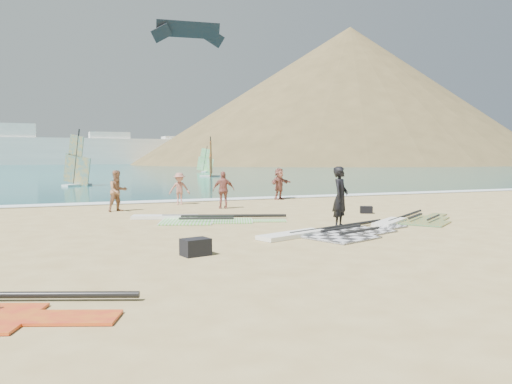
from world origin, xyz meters
name	(u,v)px	position (x,y,z in m)	size (l,w,h in m)	color
ground	(317,235)	(0.00, 0.00, 0.00)	(300.00, 300.00, 0.00)	tan
sea	(79,165)	(0.00, 132.00, 0.00)	(300.00, 240.00, 0.06)	#0C4559
surf_line	(201,201)	(0.00, 12.30, 0.00)	(300.00, 1.20, 0.04)	white
far_town	(19,150)	(-15.72, 150.00, 4.49)	(160.00, 8.00, 12.00)	white
headland_main	(348,164)	(85.00, 130.00, 0.00)	(143.00, 143.00, 45.00)	brown
headland_minor	(413,163)	(120.00, 140.00, 0.00)	(70.00, 70.00, 28.00)	brown
rig_grey	(330,233)	(0.31, -0.17, 0.05)	(5.55, 3.23, 0.20)	#29292B
rig_green	(195,219)	(-2.43, 4.61, 0.05)	(5.45, 3.32, 0.20)	#51D630
rig_orange	(410,220)	(4.44, 1.30, 0.05)	(4.81, 3.69, 0.20)	orange
gear_bag_near	(196,247)	(-4.12, -1.65, 0.20)	(0.62, 0.45, 0.39)	black
gear_bag_far	(366,210)	(4.57, 4.13, 0.14)	(0.48, 0.33, 0.29)	black
person_wetsuit	(340,197)	(1.42, 1.04, 0.98)	(0.72, 0.47, 1.96)	black
beachgoer_left	(118,191)	(-4.61, 8.68, 0.86)	(0.83, 0.65, 1.72)	#9D6949
beachgoer_mid	(179,189)	(-1.49, 10.73, 0.76)	(0.98, 0.57, 1.52)	#AB6A5B
beachgoer_back	(224,190)	(-0.15, 8.11, 0.82)	(0.96, 0.40, 1.64)	#9C5448
beachgoer_right	(279,184)	(4.13, 11.50, 0.85)	(1.57, 0.50, 1.69)	#9E594B
windsurfer_left	(77,170)	(-5.30, 28.52, 1.30)	(2.33, 2.33, 4.47)	white
windsurfer_centre	(211,165)	(9.93, 42.56, 1.34)	(2.65, 2.92, 4.67)	white
windsurfer_right	(205,164)	(14.42, 59.98, 1.20)	(2.33, 2.21, 4.02)	white
kitesurf_kite	(188,31)	(7.99, 44.78, 16.82)	(8.69, 1.89, 2.71)	black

